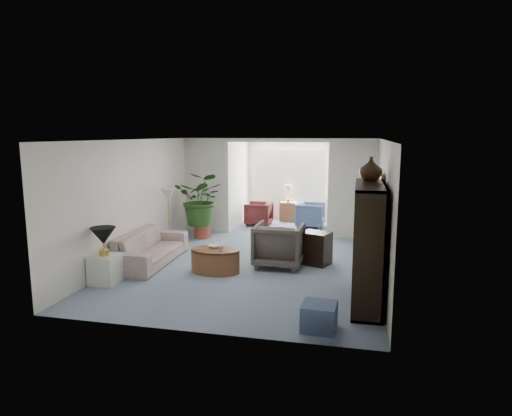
% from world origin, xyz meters
% --- Properties ---
extents(floor, '(6.00, 6.00, 0.00)m').
position_xyz_m(floor, '(0.00, 0.00, 0.00)').
color(floor, '#869DB1').
rests_on(floor, ground).
extents(sunroom_floor, '(2.60, 2.60, 0.00)m').
position_xyz_m(sunroom_floor, '(0.00, 4.10, 0.00)').
color(sunroom_floor, '#869DB1').
rests_on(sunroom_floor, ground).
extents(back_pier_left, '(1.20, 0.12, 2.50)m').
position_xyz_m(back_pier_left, '(-1.90, 3.00, 1.25)').
color(back_pier_left, white).
rests_on(back_pier_left, ground).
extents(back_pier_right, '(1.20, 0.12, 2.50)m').
position_xyz_m(back_pier_right, '(1.90, 3.00, 1.25)').
color(back_pier_right, white).
rests_on(back_pier_right, ground).
extents(back_header, '(2.60, 0.12, 0.10)m').
position_xyz_m(back_header, '(0.00, 3.00, 2.45)').
color(back_header, white).
rests_on(back_header, back_pier_left).
extents(window_pane, '(2.20, 0.02, 1.50)m').
position_xyz_m(window_pane, '(0.00, 5.18, 1.40)').
color(window_pane, white).
extents(window_blinds, '(2.20, 0.02, 1.50)m').
position_xyz_m(window_blinds, '(0.00, 5.15, 1.40)').
color(window_blinds, white).
extents(framed_picture, '(0.04, 0.50, 0.40)m').
position_xyz_m(framed_picture, '(2.46, -0.10, 1.70)').
color(framed_picture, beige).
extents(sofa, '(0.95, 2.25, 0.65)m').
position_xyz_m(sofa, '(-2.06, -0.12, 0.32)').
color(sofa, beige).
rests_on(sofa, ground).
extents(end_table, '(0.48, 0.48, 0.51)m').
position_xyz_m(end_table, '(-2.26, -1.47, 0.25)').
color(end_table, white).
rests_on(end_table, ground).
extents(table_lamp, '(0.44, 0.44, 0.30)m').
position_xyz_m(table_lamp, '(-2.26, -1.47, 0.86)').
color(table_lamp, black).
rests_on(table_lamp, end_table).
extents(floor_lamp, '(0.36, 0.36, 0.28)m').
position_xyz_m(floor_lamp, '(-2.15, 1.08, 1.25)').
color(floor_lamp, beige).
rests_on(floor_lamp, ground).
extents(coffee_table, '(1.11, 1.11, 0.45)m').
position_xyz_m(coffee_table, '(-0.56, -0.41, 0.23)').
color(coffee_table, brown).
rests_on(coffee_table, ground).
extents(coffee_bowl, '(0.25, 0.25, 0.05)m').
position_xyz_m(coffee_bowl, '(-0.61, -0.31, 0.48)').
color(coffee_bowl, white).
rests_on(coffee_bowl, coffee_table).
extents(coffee_cup, '(0.12, 0.12, 0.09)m').
position_xyz_m(coffee_cup, '(-0.41, -0.51, 0.50)').
color(coffee_cup, '#BBBAA3').
rests_on(coffee_cup, coffee_table).
extents(wingback_chair, '(0.95, 0.97, 0.87)m').
position_xyz_m(wingback_chair, '(0.55, 0.26, 0.43)').
color(wingback_chair, '#5C5349').
rests_on(wingback_chair, ground).
extents(side_table_dark, '(0.67, 0.61, 0.66)m').
position_xyz_m(side_table_dark, '(1.25, 0.56, 0.33)').
color(side_table_dark, black).
rests_on(side_table_dark, ground).
extents(entertainment_cabinet, '(0.45, 1.68, 1.87)m').
position_xyz_m(entertainment_cabinet, '(2.23, -1.40, 0.94)').
color(entertainment_cabinet, black).
rests_on(entertainment_cabinet, ground).
extents(cabinet_urn, '(0.36, 0.36, 0.38)m').
position_xyz_m(cabinet_urn, '(2.23, -0.90, 2.06)').
color(cabinet_urn, black).
rests_on(cabinet_urn, entertainment_cabinet).
extents(ottoman, '(0.48, 0.48, 0.36)m').
position_xyz_m(ottoman, '(1.59, -2.55, 0.18)').
color(ottoman, slate).
rests_on(ottoman, ground).
extents(plant_pot, '(0.40, 0.40, 0.32)m').
position_xyz_m(plant_pot, '(-1.79, 2.26, 0.16)').
color(plant_pot, '#9F3E2E').
rests_on(plant_pot, ground).
extents(house_plant, '(1.22, 1.06, 1.36)m').
position_xyz_m(house_plant, '(-1.79, 2.26, 1.00)').
color(house_plant, '#294F1B').
rests_on(house_plant, plant_pot).
extents(sunroom_chair_blue, '(0.79, 0.77, 0.70)m').
position_xyz_m(sunroom_chair_blue, '(0.76, 4.16, 0.35)').
color(sunroom_chair_blue, slate).
rests_on(sunroom_chair_blue, ground).
extents(sunroom_chair_maroon, '(0.75, 0.73, 0.67)m').
position_xyz_m(sunroom_chair_maroon, '(-0.74, 4.16, 0.33)').
color(sunroom_chair_maroon, maroon).
rests_on(sunroom_chair_maroon, ground).
extents(sunroom_table, '(0.49, 0.38, 0.58)m').
position_xyz_m(sunroom_table, '(0.01, 4.91, 0.29)').
color(sunroom_table, brown).
rests_on(sunroom_table, ground).
extents(shelf_clutter, '(0.30, 1.08, 1.06)m').
position_xyz_m(shelf_clutter, '(2.18, -1.41, 1.20)').
color(shelf_clutter, '#4B4846').
rests_on(shelf_clutter, entertainment_cabinet).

